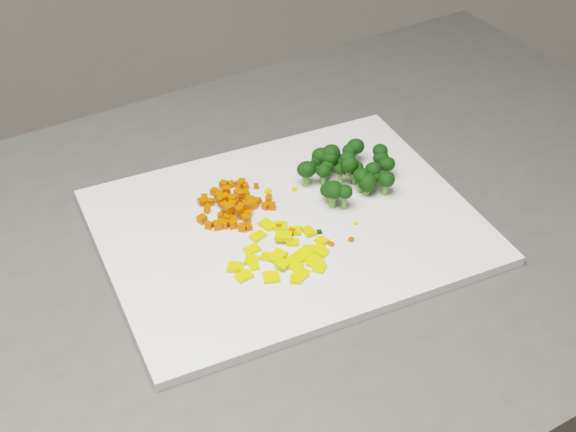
{
  "coord_description": "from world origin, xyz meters",
  "views": [
    {
      "loc": [
        0.22,
        -0.34,
        1.52
      ],
      "look_at": [
        0.32,
        0.39,
        0.92
      ],
      "focal_mm": 50.0,
      "sensor_mm": 36.0,
      "label": 1
    }
  ],
  "objects": [
    {
      "name": "carrot_cube_0",
      "position": [
        0.25,
        0.44,
        0.92
      ],
      "size": [
        0.01,
        0.01,
        0.01
      ],
      "primitive_type": "cube",
      "rotation": [
        0.0,
        0.0,
        2.08
      ],
      "color": "#C13902",
      "rests_on": "carrot_pile"
    },
    {
      "name": "pepper_chunk_14",
      "position": [
        0.36,
        0.35,
        0.91
      ],
      "size": [
        0.02,
        0.02,
        0.01
      ],
      "primitive_type": "cube",
      "rotation": [
        0.05,
        0.11,
        2.18
      ],
      "color": "yellow",
      "rests_on": "pepper_pile"
    },
    {
      "name": "carrot_cube_7",
      "position": [
        0.24,
        0.46,
        0.92
      ],
      "size": [
        0.01,
        0.01,
        0.01
      ],
      "primitive_type": "cube",
      "rotation": [
        0.0,
        0.0,
        2.41
      ],
      "color": "#C13902",
      "rests_on": "carrot_pile"
    },
    {
      "name": "carrot_cube_6",
      "position": [
        0.24,
        0.41,
        0.91
      ],
      "size": [
        0.01,
        0.01,
        0.01
      ],
      "primitive_type": "cube",
      "rotation": [
        0.0,
        0.0,
        1.55
      ],
      "color": "#C13902",
      "rests_on": "carrot_pile"
    },
    {
      "name": "carrot_cube_57",
      "position": [
        0.23,
        0.45,
        0.92
      ],
      "size": [
        0.01,
        0.01,
        0.01
      ],
      "primitive_type": "cube",
      "rotation": [
        0.0,
        0.0,
        3.1
      ],
      "color": "#C13902",
      "rests_on": "carrot_pile"
    },
    {
      "name": "carrot_cube_38",
      "position": [
        0.26,
        0.45,
        0.92
      ],
      "size": [
        0.01,
        0.01,
        0.01
      ],
      "primitive_type": "cube",
      "rotation": [
        0.0,
        0.0,
        1.0
      ],
      "color": "#C13902",
      "rests_on": "carrot_pile"
    },
    {
      "name": "carrot_cube_21",
      "position": [
        0.26,
        0.4,
        0.92
      ],
      "size": [
        0.01,
        0.01,
        0.01
      ],
      "primitive_type": "cube",
      "rotation": [
        0.0,
        0.0,
        0.18
      ],
      "color": "#C13902",
      "rests_on": "carrot_pile"
    },
    {
      "name": "broccoli_floret_12",
      "position": [
        0.44,
        0.46,
        0.93
      ],
      "size": [
        0.03,
        0.03,
        0.03
      ],
      "primitive_type": null,
      "color": "black",
      "rests_on": "broccoli_pile"
    },
    {
      "name": "carrot_cube_15",
      "position": [
        0.29,
        0.44,
        0.91
      ],
      "size": [
        0.01,
        0.01,
        0.01
      ],
      "primitive_type": "cube",
      "rotation": [
        0.0,
        0.0,
        0.24
      ],
      "color": "#C13902",
      "rests_on": "carrot_pile"
    },
    {
      "name": "carrot_cube_47",
      "position": [
        0.27,
        0.45,
        0.92
      ],
      "size": [
        0.01,
        0.01,
        0.01
      ],
      "primitive_type": "cube",
      "rotation": [
        0.0,
        0.0,
        0.93
      ],
      "color": "#C13902",
      "rests_on": "carrot_pile"
    },
    {
      "name": "pepper_chunk_23",
      "position": [
        0.31,
        0.36,
        0.92
      ],
      "size": [
        0.02,
        0.02,
        0.01
      ],
      "primitive_type": "cube",
      "rotation": [
        0.09,
        -0.05,
        2.9
      ],
      "color": "yellow",
      "rests_on": "pepper_pile"
    },
    {
      "name": "pepper_chunk_25",
      "position": [
        0.32,
        0.29,
        0.91
      ],
      "size": [
        0.02,
        0.02,
        0.01
      ],
      "primitive_type": "cube",
      "rotation": [
        -0.11,
        0.07,
        1.36
      ],
      "color": "yellow",
      "rests_on": "pepper_pile"
    },
    {
      "name": "carrot_cube_20",
      "position": [
        0.31,
        0.42,
        0.92
      ],
      "size": [
        0.01,
        0.01,
        0.01
      ],
      "primitive_type": "cube",
      "rotation": [
        0.0,
        0.0,
        1.46
      ],
      "color": "#C13902",
      "rests_on": "carrot_pile"
    },
    {
      "name": "pepper_chunk_5",
      "position": [
        0.25,
        0.32,
        0.91
      ],
      "size": [
        0.02,
        0.02,
        0.01
      ],
      "primitive_type": "cube",
      "rotation": [
        0.07,
        0.12,
        1.33
      ],
      "color": "yellow",
      "rests_on": "pepper_pile"
    },
    {
      "name": "carrot_cube_3",
      "position": [
        0.29,
        0.43,
        0.92
      ],
      "size": [
        0.01,
        0.01,
        0.01
      ],
      "primitive_type": "cube",
      "rotation": [
        0.0,
        0.0,
        0.4
      ],
      "color": "#C13902",
      "rests_on": "carrot_pile"
    },
    {
      "name": "carrot_cube_72",
      "position": [
        0.22,
        0.41,
        0.92
      ],
      "size": [
        0.01,
        0.01,
        0.01
      ],
      "primitive_type": "cube",
      "rotation": [
        0.0,
        0.0,
        2.27
      ],
      "color": "#C13902",
      "rests_on": "carrot_pile"
    },
    {
      "name": "carrot_cube_54",
      "position": [
        0.29,
        0.43,
        0.92
      ],
      "size": [
        0.01,
        0.01,
        0.01
      ],
      "primitive_type": "cube",
      "rotation": [
        0.0,
        0.0,
        0.71
      ],
      "color": "#C13902",
      "rests_on": "carrot_pile"
    },
    {
      "name": "broccoli_floret_0",
      "position": [
        0.41,
        0.46,
        0.94
      ],
      "size": [
        0.03,
        0.03,
        0.03
      ],
      "primitive_type": null,
      "color": "black",
      "rests_on": "broccoli_pile"
    },
    {
      "name": "carrot_cube_30",
      "position": [
        0.25,
        0.4,
        0.92
      ],
      "size": [
        0.01,
        0.01,
        0.01
      ],
      "primitive_type": "cube",
      "rotation": [
        0.0,
        0.0,
        1.15
      ],
      "color": "#C13902",
      "rests_on": "carrot_pile"
    },
    {
      "name": "pepper_chunk_10",
      "position": [
        0.33,
        0.33,
        0.91
      ],
      "size": [
        0.02,
        0.02,
        0.01
      ],
      "primitive_type": "cube",
      "rotation": [
        -0.04,
        0.13,
        0.8
      ],
      "color": "yellow",
      "rests_on": "pepper_pile"
    },
    {
      "name": "carrot_cube_50",
      "position": [
        0.25,
        0.46,
        0.92
      ],
      "size": [
        0.01,
        0.01,
        0.01
      ],
      "primitive_type": "cube",
      "rotation": [
        0.0,
        0.0,
        0.57
      ],
      "color": "#C13902",
      "rests_on": "carrot_pile"
    },
    {
      "name": "pepper_chunk_16",
      "position": [
        0.32,
        0.36,
        0.91
      ],
      "size": [
        0.02,
        0.02,
        0.01
      ],
      "primitive_type": "cube",
      "rotation": [
        0.11,
        -0.1,
        2.9
      ],
      "color": "yellow",
      "rests_on": "pepper_pile"
    },
    {
      "name": "carrot_cube_11",
      "position": [
        0.28,
        0.39,
        0.92
      ],
      "size": [
        0.01,
        0.01,
        0.01
      ],
      "primitive_type": "cube",
      "rotation": [
        0.0,
        0.0,
        0.23
      ],
      "color": "#C13902",
      "rests_on": "carrot_pile"
    },
    {
      "name": "carrot_cube_42",
      "position": [
        0.27,
        0.44,
        0.92
      ],
      "size": [
        0.01,
        0.01,
        0.01
      ],
      "primitive_type": "cube",
      "rotation": [
        0.0,
        0.0,
        0.14
      ],
      "color": "#C13902",
      "rests_on": "carrot_pile"
    },
    {
      "name": "broccoli_floret_7",
      "position": [
        0.45,
        0.43,
        0.93
      ],
      "size": [
        0.03,
        0.03,
        0.03
      ],
      "primitive_type": null,
      "color": "black",
      "rests_on": "broccoli_pile"
    },
    {
      "name": "carrot_cube_10",
      "position": [
        0.23,
        0.4,
        0.92
      ],
      "size": [
        0.01,
        0.01,
        0.01
      ],
      "primitive_type": "cube",
      "rotation": [
        0.0,
        0.0,
        2.63
      ],
      "color": "#C13902",
      "rests_on": "carrot_pile"
    },
    {
      "name": "pepper_chunk_24",
      "position": [
        0.34,
        0.32,
        0.91
      ],
      "size": [
        0.02,
        0.02,
        0.01
      ],
      "primitive_type": "cube",
      "rotation": [
        -0.11,
        -0.14,
        0.74
      ],
      "color": "yellow",
      "rests_on": "pepper_pile"
    },
    {
      "name": "carrot_cube_65",
      "position": [
        0.26,
        0.44,
        0.92
      ],
      "size": [
        0.01,
        0.01,
        0.01
      ],
      "primitive_type": "cube",
      "rotation": [
        0.0,
        0.0,
        1.83
      ],
      "color": "#C13902",
      "rests_on": "carrot_pile"
    },
    {
      "name": "carrot_cube_19",
      "position": [
        0.28,
        0.45,
        0.92
      ],
      "size": [
        0.01,
        0.01,
        0.01
      ],
      "primitive_type": "cube",
      "rotation": [
        0.0,
        0.0,
        1.78
      ],
      "color": "#C13902",
      "rests_on": "carrot_pile"
    },
    {
      "name": "stray_bit_0",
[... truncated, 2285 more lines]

